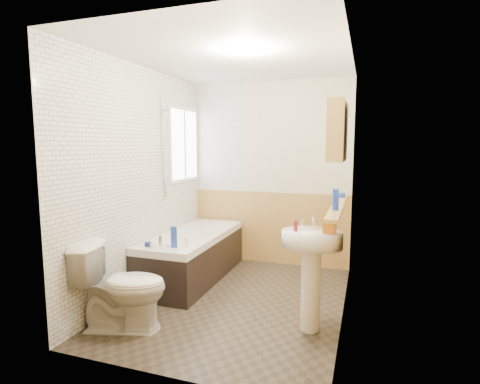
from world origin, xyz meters
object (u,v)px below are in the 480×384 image
object	(u,v)px
toilet	(122,287)
pine_shelf	(338,205)
medicine_cabinet	(337,131)
sink	(311,260)
bathtub	(193,255)

from	to	relation	value
toilet	pine_shelf	bearing A→B (deg)	-83.46
toilet	pine_shelf	distance (m)	2.08
medicine_cabinet	sink	bearing A→B (deg)	-130.05
pine_shelf	bathtub	bearing A→B (deg)	160.31
pine_shelf	medicine_cabinet	world-z (taller)	medicine_cabinet
bathtub	toilet	size ratio (longest dim) A/B	2.16
bathtub	pine_shelf	size ratio (longest dim) A/B	1.12
toilet	pine_shelf	world-z (taller)	pine_shelf
sink	medicine_cabinet	xyz separation A→B (m)	(0.17, 0.20, 1.12)
medicine_cabinet	bathtub	bearing A→B (deg)	159.39
bathtub	medicine_cabinet	bearing A→B (deg)	-20.61
toilet	medicine_cabinet	xyz separation A→B (m)	(1.77, 0.72, 1.38)
pine_shelf	medicine_cabinet	bearing A→B (deg)	-142.04
sink	pine_shelf	bearing A→B (deg)	43.84
bathtub	sink	distance (m)	1.82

